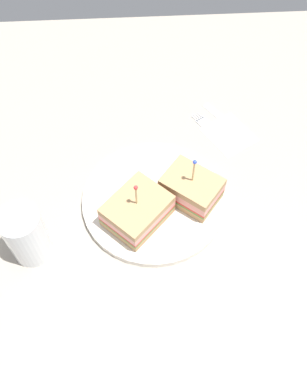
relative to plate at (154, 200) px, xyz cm
name	(u,v)px	position (x,y,z in cm)	size (l,w,h in cm)	color
ground_plane	(154,205)	(0.00, 0.00, -1.63)	(108.67, 108.67, 2.00)	#9E9384
plate	(154,200)	(0.00, 0.00, 0.00)	(25.30, 25.30, 1.27)	silver
sandwich_half_front	(137,211)	(-3.81, 2.96, 3.07)	(13.03, 12.95, 9.69)	tan
sandwich_half_back	(191,188)	(0.02, -6.53, 3.20)	(11.28, 11.67, 10.45)	tan
drink_glass	(27,237)	(-8.23, 20.52, 4.08)	(6.48, 6.48, 10.65)	gold
napkin	(229,134)	(14.89, -16.02, -0.56)	(9.00, 8.10, 0.15)	beige
fork	(209,127)	(16.97, -12.29, -0.46)	(10.23, 7.70, 0.35)	silver
knife	(224,120)	(18.77, -15.54, -0.46)	(11.12, 8.24, 0.35)	silver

